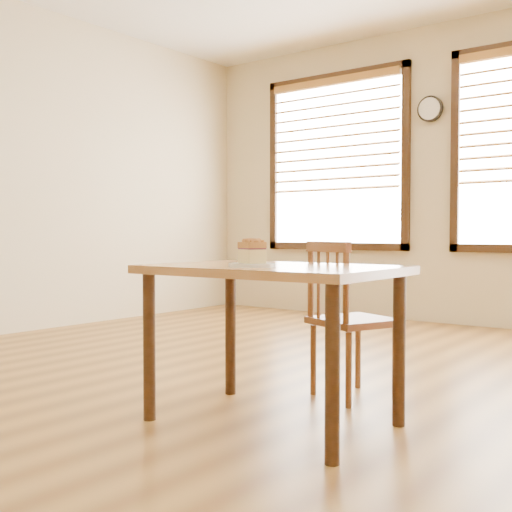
{
  "coord_description": "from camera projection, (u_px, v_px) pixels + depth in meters",
  "views": [
    {
      "loc": [
        1.76,
        -2.23,
        0.9
      ],
      "look_at": [
        -0.01,
        0.08,
        0.8
      ],
      "focal_mm": 45.0,
      "sensor_mm": 36.0,
      "label": 1
    }
  ],
  "objects": [
    {
      "name": "room_shell",
      "position": [
        247.0,
        21.0,
        2.8
      ],
      "size": [
        8.0,
        8.0,
        8.0
      ],
      "color": "beige",
      "rests_on": "ground"
    },
    {
      "name": "cafe_chair_main",
      "position": [
        348.0,
        318.0,
        3.49
      ],
      "size": [
        0.51,
        0.51,
        0.87
      ],
      "rotation": [
        0.0,
        0.0,
        2.75
      ],
      "color": "brown",
      "rests_on": "ground"
    },
    {
      "name": "plate",
      "position": [
        252.0,
        265.0,
        2.89
      ],
      "size": [
        0.21,
        0.21,
        0.02
      ],
      "color": "white",
      "rests_on": "cafe_table_main"
    },
    {
      "name": "wall_clock",
      "position": [
        430.0,
        109.0,
        6.41
      ],
      "size": [
        0.26,
        0.05,
        0.26
      ],
      "color": "black",
      "rests_on": "room_shell"
    },
    {
      "name": "cake_slice",
      "position": [
        252.0,
        251.0,
        2.89
      ],
      "size": [
        0.14,
        0.13,
        0.11
      ],
      "rotation": [
        0.0,
        0.0,
        -0.43
      ],
      "color": "#ECC685",
      "rests_on": "plate"
    },
    {
      "name": "cafe_table_main",
      "position": [
        272.0,
        287.0,
        3.03
      ],
      "size": [
        1.16,
        0.79,
        0.75
      ],
      "rotation": [
        0.0,
        0.0,
        0.02
      ],
      "color": "#9C6E3C",
      "rests_on": "ground"
    },
    {
      "name": "window_left",
      "position": [
        335.0,
        152.0,
        7.11
      ],
      "size": [
        1.76,
        0.1,
        1.96
      ],
      "color": "white",
      "rests_on": "room_shell"
    },
    {
      "name": "ground",
      "position": [
        248.0,
        435.0,
        2.87
      ],
      "size": [
        8.0,
        8.0,
        0.0
      ],
      "primitive_type": "plane",
      "color": "olive"
    }
  ]
}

